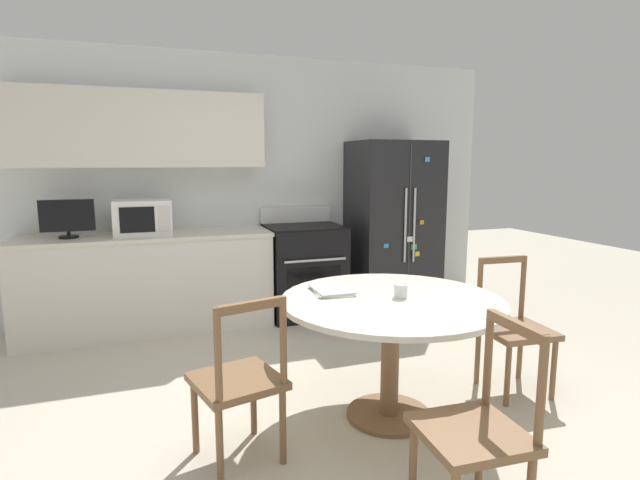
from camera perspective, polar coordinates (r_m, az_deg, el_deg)
ground_plane at (r=3.11m, az=4.26°, el=-21.08°), size 14.00×14.00×0.00m
back_wall at (r=5.11m, az=-10.59°, el=7.64°), size 5.20×0.44×2.60m
kitchen_counter at (r=4.87m, az=-18.98°, el=-4.61°), size 2.23×0.64×0.90m
refrigerator at (r=5.35m, az=8.32°, el=1.66°), size 0.86×0.71×1.76m
oven_range at (r=5.07m, az=-1.81°, el=-3.39°), size 0.74×0.68×1.08m
microwave at (r=4.76m, az=-19.61°, el=2.47°), size 0.49×0.39×0.31m
countertop_tv at (r=4.79m, az=-26.91°, el=2.34°), size 0.43×0.16×0.33m
dining_table at (r=3.05m, az=8.11°, el=-8.93°), size 1.32×1.32×0.75m
dining_chair_left at (r=2.69m, az=-9.21°, el=-15.75°), size 0.51×0.51×0.90m
dining_chair_near at (r=2.34m, az=17.51°, el=-20.11°), size 0.44×0.44×0.90m
dining_chair_right at (r=3.67m, az=21.24°, el=-9.41°), size 0.45×0.45×0.90m
candle_glass at (r=3.02m, az=9.20°, el=-5.88°), size 0.08×0.08×0.08m
mail_stack at (r=3.12m, az=1.33°, el=-5.73°), size 0.27×0.34×0.02m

